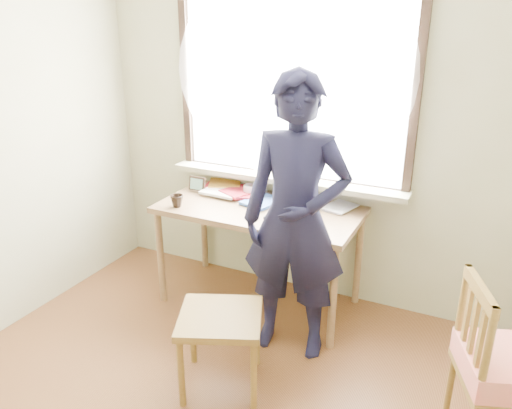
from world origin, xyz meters
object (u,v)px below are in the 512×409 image
at_px(desk, 259,218).
at_px(side_chair, 504,368).
at_px(laptop, 292,208).
at_px(work_chair, 220,326).
at_px(person, 296,220).
at_px(mug_dark, 177,201).
at_px(mug_white, 251,190).

relative_size(desk, side_chair, 1.54).
height_order(laptop, work_chair, laptop).
height_order(side_chair, person, person).
distance_m(laptop, mug_dark, 0.84).
distance_m(mug_white, mug_dark, 0.58).
distance_m(mug_dark, person, 0.99).
bearing_deg(person, work_chair, -121.72).
height_order(mug_dark, side_chair, side_chair).
bearing_deg(desk, mug_white, 130.95).
relative_size(desk, person, 0.80).
relative_size(desk, laptop, 4.76).
xyz_separation_m(mug_white, side_chair, (1.83, -0.95, -0.33)).
xyz_separation_m(mug_dark, person, (0.98, -0.14, 0.08)).
bearing_deg(work_chair, desk, 102.01).
bearing_deg(mug_white, desk, -49.05).
distance_m(side_chair, person, 1.35).
distance_m(mug_white, side_chair, 2.09).
bearing_deg(side_chair, laptop, 152.69).
relative_size(side_chair, person, 0.52).
distance_m(desk, side_chair, 1.84).
height_order(mug_dark, person, person).
distance_m(laptop, mug_white, 0.49).
relative_size(desk, mug_white, 12.55).
relative_size(desk, mug_dark, 15.29).
distance_m(laptop, work_chair, 1.00).
relative_size(laptop, person, 0.17).
bearing_deg(mug_dark, side_chair, -12.96).
relative_size(work_chair, side_chair, 0.64).
distance_m(work_chair, person, 0.78).
bearing_deg(mug_dark, mug_white, 49.02).
distance_m(desk, person, 0.62).
xyz_separation_m(mug_white, person, (0.60, -0.58, 0.08)).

